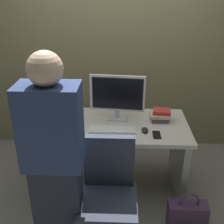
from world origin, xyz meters
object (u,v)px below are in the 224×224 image
(desk, at_px, (112,144))
(handbag, at_px, (187,215))
(cup_by_monitor, at_px, (65,115))
(monitor, at_px, (117,95))
(mouse, at_px, (145,130))
(keyboard, at_px, (112,130))
(cell_phone, at_px, (157,135))
(cup_near_keyboard, at_px, (71,126))
(book_stack, at_px, (160,115))
(office_chair, at_px, (108,202))
(person_at_desk, at_px, (55,166))

(desk, height_order, handbag, desk)
(cup_by_monitor, bearing_deg, monitor, 3.31)
(mouse, relative_size, handbag, 0.26)
(monitor, relative_size, keyboard, 1.26)
(cell_phone, height_order, handbag, cell_phone)
(mouse, bearing_deg, monitor, 134.88)
(cup_by_monitor, height_order, handbag, cup_by_monitor)
(cup_near_keyboard, height_order, book_stack, book_stack)
(mouse, xyz_separation_m, book_stack, (0.17, 0.24, 0.04))
(mouse, relative_size, cup_near_keyboard, 1.03)
(book_stack, height_order, cell_phone, book_stack)
(office_chair, xyz_separation_m, person_at_desk, (-0.36, -0.12, 0.41))
(person_at_desk, distance_m, book_stack, 1.27)
(mouse, bearing_deg, person_at_desk, -133.35)
(keyboard, xyz_separation_m, mouse, (0.30, -0.00, 0.01))
(office_chair, xyz_separation_m, keyboard, (0.01, 0.60, 0.32))
(desk, height_order, person_at_desk, person_at_desk)
(mouse, relative_size, book_stack, 0.48)
(book_stack, bearing_deg, mouse, -125.07)
(cell_phone, xyz_separation_m, handbag, (0.27, -0.35, -0.60))
(person_at_desk, xyz_separation_m, monitor, (0.41, 0.98, 0.15))
(cup_by_monitor, distance_m, book_stack, 0.96)
(cup_by_monitor, bearing_deg, keyboard, -25.15)
(cup_by_monitor, bearing_deg, desk, -10.18)
(desk, xyz_separation_m, book_stack, (0.48, 0.09, 0.28))
(desk, distance_m, keyboard, 0.27)
(person_at_desk, bearing_deg, cup_near_keyboard, 91.31)
(desk, relative_size, monitor, 2.74)
(office_chair, height_order, monitor, monitor)
(office_chair, xyz_separation_m, mouse, (0.31, 0.59, 0.33))
(cup_by_monitor, bearing_deg, cup_near_keyboard, -67.54)
(cell_phone, bearing_deg, mouse, 147.95)
(cup_near_keyboard, height_order, cup_by_monitor, same)
(desk, height_order, monitor, monitor)
(cell_phone, bearing_deg, book_stack, 78.24)
(mouse, bearing_deg, book_stack, 54.93)
(desk, bearing_deg, person_at_desk, -112.96)
(book_stack, bearing_deg, cup_by_monitor, -179.66)
(cup_near_keyboard, xyz_separation_m, cup_by_monitor, (-0.10, 0.25, -0.00))
(mouse, bearing_deg, cell_phone, -32.34)
(monitor, height_order, cell_phone, monitor)
(desk, relative_size, book_stack, 7.16)
(keyboard, bearing_deg, monitor, 81.12)
(office_chair, xyz_separation_m, cell_phone, (0.41, 0.53, 0.31))
(monitor, distance_m, keyboard, 0.36)
(desk, relative_size, cup_by_monitor, 15.29)
(desk, distance_m, book_stack, 0.56)
(cell_phone, bearing_deg, person_at_desk, -139.87)
(monitor, xyz_separation_m, mouse, (0.26, -0.26, -0.24))
(desk, distance_m, cup_near_keyboard, 0.49)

